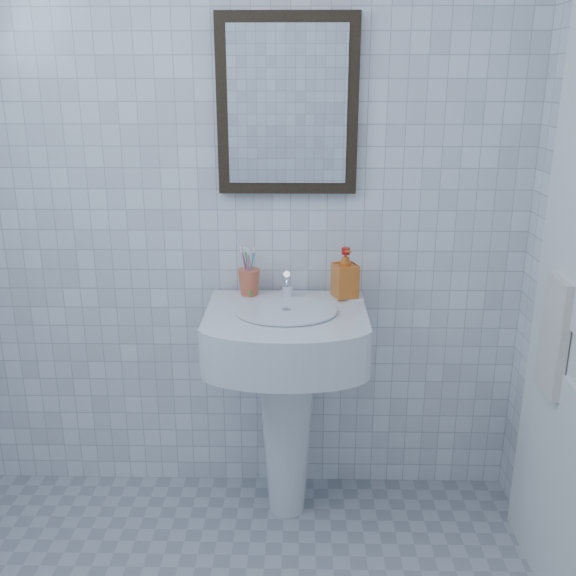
{
  "coord_description": "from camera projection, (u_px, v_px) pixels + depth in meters",
  "views": [
    {
      "loc": [
        0.24,
        -1.17,
        1.64
      ],
      "look_at": [
        0.2,
        0.86,
        0.98
      ],
      "focal_mm": 40.0,
      "sensor_mm": 36.0,
      "label": 1
    }
  ],
  "objects": [
    {
      "name": "wall_back",
      "position": [
        235.0,
        189.0,
        2.38
      ],
      "size": [
        2.2,
        0.02,
        2.5
      ],
      "primitive_type": "cube",
      "color": "silver",
      "rests_on": "ground"
    },
    {
      "name": "washbasin",
      "position": [
        286.0,
        377.0,
        2.37
      ],
      "size": [
        0.57,
        0.42,
        0.87
      ],
      "color": "white",
      "rests_on": "ground"
    },
    {
      "name": "soap_dispenser",
      "position": [
        345.0,
        273.0,
        2.37
      ],
      "size": [
        0.11,
        0.11,
        0.19
      ],
      "primitive_type": "imported",
      "rotation": [
        0.0,
        0.0,
        0.33
      ],
      "color": "#B83A11",
      "rests_on": "washbasin"
    },
    {
      "name": "hand_towel",
      "position": [
        554.0,
        337.0,
        2.01
      ],
      "size": [
        0.03,
        0.16,
        0.38
      ],
      "primitive_type": "cube",
      "color": "silver",
      "rests_on": "towel_ring"
    },
    {
      "name": "towel_ring",
      "position": [
        568.0,
        282.0,
        1.95
      ],
      "size": [
        0.01,
        0.18,
        0.18
      ],
      "primitive_type": "torus",
      "rotation": [
        0.0,
        1.57,
        0.0
      ],
      "color": "white",
      "rests_on": "wall_right"
    },
    {
      "name": "toothbrush_cup",
      "position": [
        249.0,
        282.0,
        2.4
      ],
      "size": [
        0.09,
        0.09,
        0.1
      ],
      "primitive_type": null,
      "rotation": [
        0.0,
        0.0,
        -0.13
      ],
      "color": "#D35E3D",
      "rests_on": "washbasin"
    },
    {
      "name": "wall_mirror",
      "position": [
        287.0,
        105.0,
        2.26
      ],
      "size": [
        0.5,
        0.04,
        0.62
      ],
      "color": "black",
      "rests_on": "wall_back"
    },
    {
      "name": "faucet",
      "position": [
        287.0,
        286.0,
        2.37
      ],
      "size": [
        0.05,
        0.1,
        0.11
      ],
      "color": "white",
      "rests_on": "washbasin"
    }
  ]
}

